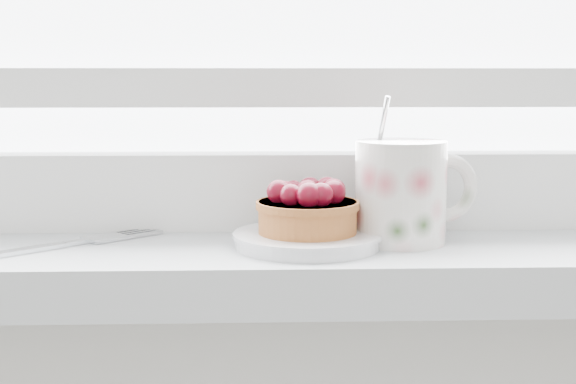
{
  "coord_description": "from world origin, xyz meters",
  "views": [
    {
      "loc": [
        -0.02,
        1.23,
        1.08
      ],
      "look_at": [
        -0.0,
        1.88,
        0.99
      ],
      "focal_mm": 50.0,
      "sensor_mm": 36.0,
      "label": 1
    }
  ],
  "objects_px": {
    "floral_mug": "(404,190)",
    "raspberry_tart": "(308,209)",
    "saucer": "(307,240)",
    "fork": "(44,247)"
  },
  "relations": [
    {
      "from": "floral_mug",
      "to": "raspberry_tart",
      "type": "bearing_deg",
      "value": -168.69
    },
    {
      "from": "saucer",
      "to": "fork",
      "type": "distance_m",
      "value": 0.22
    },
    {
      "from": "raspberry_tart",
      "to": "saucer",
      "type": "bearing_deg",
      "value": 138.82
    },
    {
      "from": "saucer",
      "to": "raspberry_tart",
      "type": "height_order",
      "value": "raspberry_tart"
    },
    {
      "from": "saucer",
      "to": "floral_mug",
      "type": "height_order",
      "value": "floral_mug"
    },
    {
      "from": "saucer",
      "to": "floral_mug",
      "type": "xyz_separation_m",
      "value": [
        0.08,
        0.02,
        0.04
      ]
    },
    {
      "from": "raspberry_tart",
      "to": "fork",
      "type": "xyz_separation_m",
      "value": [
        -0.22,
        -0.0,
        -0.03
      ]
    },
    {
      "from": "floral_mug",
      "to": "saucer",
      "type": "bearing_deg",
      "value": -169.02
    },
    {
      "from": "raspberry_tart",
      "to": "floral_mug",
      "type": "height_order",
      "value": "floral_mug"
    },
    {
      "from": "fork",
      "to": "floral_mug",
      "type": "bearing_deg",
      "value": 3.77
    }
  ]
}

